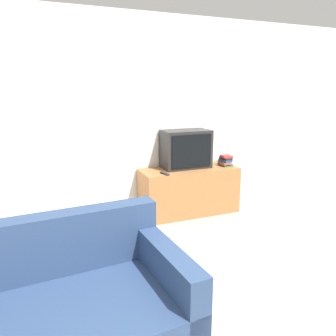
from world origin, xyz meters
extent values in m
cube|color=white|center=(0.00, 3.03, 1.30)|extent=(9.00, 0.06, 2.60)
cube|color=#9E6638|center=(0.69, 2.72, 0.31)|extent=(1.32, 0.52, 0.62)
cube|color=black|center=(0.67, 2.80, 0.88)|extent=(0.64, 0.36, 0.51)
cube|color=black|center=(0.67, 2.62, 0.88)|extent=(0.56, 0.01, 0.43)
cube|color=navy|center=(-1.30, 1.01, 0.66)|extent=(1.75, 0.28, 0.43)
cube|color=navy|center=(-0.48, 0.69, 0.34)|extent=(0.20, 0.92, 0.68)
cube|color=#2D753D|center=(1.23, 2.67, 0.63)|extent=(0.15, 0.18, 0.02)
cube|color=#7A3884|center=(1.23, 2.69, 0.65)|extent=(0.15, 0.17, 0.02)
cube|color=#995623|center=(1.22, 2.69, 0.67)|extent=(0.13, 0.23, 0.02)
cube|color=#23478E|center=(1.23, 2.68, 0.70)|extent=(0.12, 0.19, 0.03)
cube|color=black|center=(1.23, 2.68, 0.73)|extent=(0.11, 0.18, 0.03)
cube|color=#B72D28|center=(1.23, 2.67, 0.76)|extent=(0.15, 0.17, 0.03)
cube|color=#2D2D2D|center=(0.26, 2.55, 0.64)|extent=(0.07, 0.17, 0.02)
camera|label=1|loc=(-1.20, -1.13, 1.67)|focal=35.00mm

